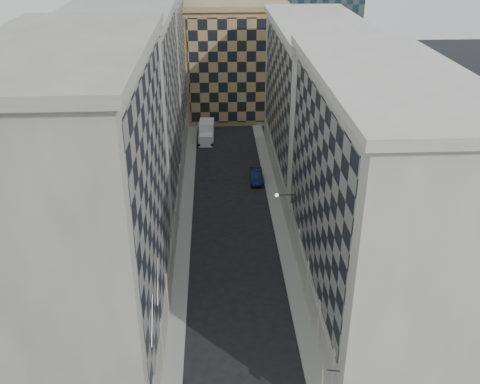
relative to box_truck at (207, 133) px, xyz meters
name	(u,v)px	position (x,y,z in m)	size (l,w,h in m)	color
sidewalk_west	(185,221)	(-2.28, -24.76, -1.19)	(1.50, 100.00, 0.15)	gray
sidewalk_east	(278,219)	(8.22, -24.76, -1.19)	(1.50, 100.00, 0.15)	gray
bldg_left_a	(86,214)	(-7.91, -43.76, 10.55)	(10.80, 22.80, 23.70)	gray
bldg_left_b	(129,118)	(-7.91, -21.76, 10.06)	(10.80, 22.80, 22.70)	gray
bldg_left_c	(150,71)	(-7.91, 0.24, 9.56)	(10.80, 22.80, 21.70)	gray
bldg_right_a	(374,199)	(13.85, -39.76, 9.05)	(10.80, 26.80, 20.70)	#B5B0A5
bldg_right_b	(315,102)	(13.86, -12.76, 8.58)	(10.80, 28.80, 19.70)	#B5B0A5
tan_block	(235,59)	(4.97, 13.13, 8.17)	(16.80, 14.80, 18.80)	#9C7D52
flagpoles_left	(155,300)	(-2.93, -48.76, 6.73)	(0.10, 6.33, 2.33)	gray
bracket_lamp	(279,195)	(7.35, -30.76, 4.93)	(1.98, 0.36, 0.36)	black
box_truck	(207,133)	(0.00, 0.00, 0.00)	(2.46, 5.43, 2.92)	white
dark_car	(256,176)	(6.47, -14.73, -0.53)	(1.56, 4.47, 1.47)	#0F1537
shop_sign	(323,375)	(7.93, -51.76, 2.57)	(1.20, 0.71, 0.79)	black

